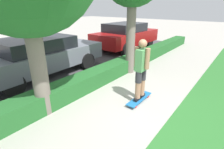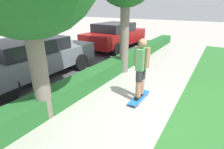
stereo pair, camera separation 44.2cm
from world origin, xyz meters
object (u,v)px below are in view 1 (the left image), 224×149
object	(u,v)px
parked_car_rear	(126,35)
parked_car_middle	(40,55)
skateboard	(139,99)
skater_person	(141,69)

from	to	relation	value
parked_car_rear	parked_car_middle	bearing A→B (deg)	-179.29
skateboard	skater_person	world-z (taller)	skater_person
skateboard	parked_car_middle	size ratio (longest dim) A/B	0.21
skateboard	parked_car_rear	size ratio (longest dim) A/B	0.22
skateboard	skater_person	size ratio (longest dim) A/B	0.62
skater_person	parked_car_rear	world-z (taller)	skater_person
skater_person	parked_car_middle	world-z (taller)	skater_person
skateboard	skater_person	distance (m)	0.85
skateboard	parked_car_rear	bearing A→B (deg)	36.88
skater_person	parked_car_middle	distance (m)	3.89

